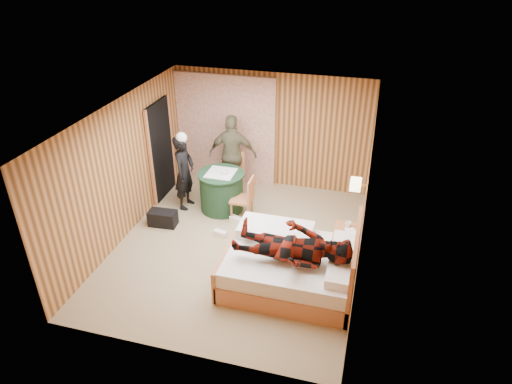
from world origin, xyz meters
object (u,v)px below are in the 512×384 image
(nightstand, at_px, (345,245))
(chair_far, at_px, (233,170))
(man_on_bed, at_px, (293,239))
(round_table, at_px, (222,191))
(chair_near, at_px, (246,196))
(man_at_table, at_px, (233,155))
(woman_standing, at_px, (184,172))
(duffel_bag, at_px, (163,218))
(wall_lamp, at_px, (356,184))
(bed, at_px, (292,265))

(nightstand, xyz_separation_m, chair_far, (-2.55, 1.78, 0.23))
(chair_far, distance_m, man_on_bed, 3.36)
(round_table, relative_size, chair_near, 1.03)
(nightstand, distance_m, round_table, 2.78)
(chair_near, bearing_deg, man_on_bed, 34.17)
(man_at_table, bearing_deg, man_on_bed, 116.12)
(round_table, height_order, woman_standing, woman_standing)
(nightstand, height_order, man_on_bed, man_on_bed)
(man_on_bed, bearing_deg, chair_near, 124.74)
(duffel_bag, height_order, man_on_bed, man_on_bed)
(round_table, height_order, man_at_table, man_at_table)
(chair_near, bearing_deg, man_at_table, -151.22)
(wall_lamp, bearing_deg, man_at_table, 150.49)
(chair_far, distance_m, duffel_bag, 1.88)
(round_table, relative_size, chair_far, 0.99)
(wall_lamp, relative_size, bed, 0.13)
(chair_far, relative_size, man_on_bed, 0.53)
(round_table, relative_size, man_on_bed, 0.52)
(bed, bearing_deg, man_at_table, 124.69)
(bed, distance_m, round_table, 2.58)
(chair_far, xyz_separation_m, man_at_table, (-0.02, 0.05, 0.32))
(wall_lamp, distance_m, duffel_bag, 3.70)
(chair_far, distance_m, man_at_table, 0.33)
(man_at_table, bearing_deg, wall_lamp, 143.75)
(bed, xyz_separation_m, round_table, (-1.81, 1.84, 0.09))
(chair_far, bearing_deg, chair_near, -46.13)
(man_at_table, bearing_deg, chair_near, 112.62)
(man_on_bed, bearing_deg, wall_lamp, 60.48)
(duffel_bag, height_order, man_at_table, man_at_table)
(bed, distance_m, chair_near, 2.02)
(chair_far, bearing_deg, woman_standing, -118.69)
(woman_standing, bearing_deg, round_table, -80.27)
(chair_far, xyz_separation_m, man_on_bed, (1.82, -2.79, 0.44))
(nightstand, xyz_separation_m, duffel_bag, (-3.47, 0.18, -0.16))
(bed, height_order, chair_far, bed)
(bed, xyz_separation_m, chair_far, (-1.79, 2.56, 0.22))
(wall_lamp, relative_size, duffel_bag, 0.49)
(wall_lamp, xyz_separation_m, nightstand, (-0.04, -0.35, -0.99))
(wall_lamp, relative_size, man_at_table, 0.15)
(man_at_table, bearing_deg, round_table, 83.26)
(bed, distance_m, woman_standing, 3.12)
(man_on_bed, bearing_deg, round_table, 131.60)
(chair_near, bearing_deg, chair_far, -150.87)
(chair_far, relative_size, woman_standing, 0.60)
(bed, relative_size, man_at_table, 1.18)
(duffel_bag, distance_m, woman_standing, 1.01)
(wall_lamp, relative_size, woman_standing, 0.17)
(wall_lamp, bearing_deg, duffel_bag, -177.26)
(chair_near, bearing_deg, bed, 37.25)
(chair_far, bearing_deg, wall_lamp, -14.71)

